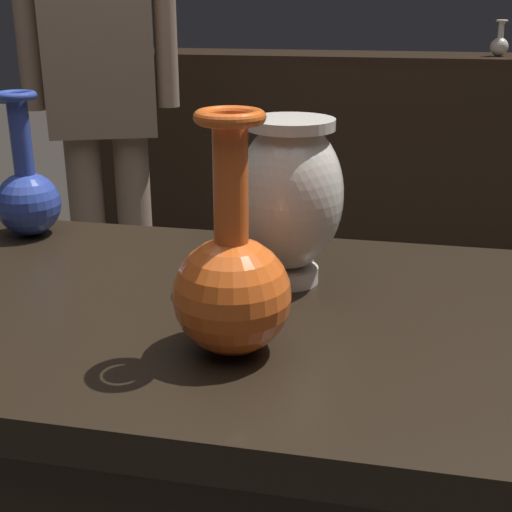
% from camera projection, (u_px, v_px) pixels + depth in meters
% --- Properties ---
extents(back_display_shelf, '(2.60, 0.40, 0.99)m').
position_uv_depth(back_display_shelf, '(362.00, 169.00, 3.09)').
color(back_display_shelf, black).
rests_on(back_display_shelf, ground_plane).
extents(vase_centerpiece, '(0.14, 0.14, 0.29)m').
position_uv_depth(vase_centerpiece, '(232.00, 283.00, 0.82)').
color(vase_centerpiece, '#E55B1E').
rests_on(vase_centerpiece, display_plinth).
extents(vase_tall_behind, '(0.16, 0.16, 0.25)m').
position_uv_depth(vase_tall_behind, '(293.00, 196.00, 1.01)').
color(vase_tall_behind, silver).
rests_on(vase_tall_behind, display_plinth).
extents(vase_left_accent, '(0.11, 0.11, 0.26)m').
position_uv_depth(vase_left_accent, '(27.00, 193.00, 1.24)').
color(vase_left_accent, '#2D429E').
rests_on(vase_left_accent, display_plinth).
extents(shelf_vase_right, '(0.07, 0.07, 0.14)m').
position_uv_depth(shelf_vase_right, '(499.00, 44.00, 2.77)').
color(shelf_vase_right, silver).
rests_on(shelf_vase_right, back_display_shelf).
extents(visitor_near_left, '(0.44, 0.28, 1.64)m').
position_uv_depth(visitor_near_left, '(101.00, 83.00, 2.10)').
color(visitor_near_left, '#846B56').
rests_on(visitor_near_left, ground_plane).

